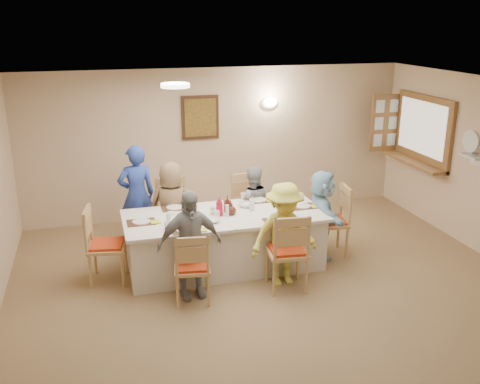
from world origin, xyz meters
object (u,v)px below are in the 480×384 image
object	(u,v)px
chair_left_end	(107,245)
diner_back_left	(172,208)
desk_fan	(473,146)
chair_right_end	(330,220)
chair_front_right	(287,250)
serving_hatch	(423,130)
chair_back_right	(250,208)
diner_right_end	(322,213)
diner_front_left	(190,244)
caregiver	(137,195)
condiment_ketchup	(219,206)
dining_table	(225,241)
chair_front_left	(192,266)
diner_front_right	(284,234)
diner_back_right	(252,205)
chair_back_left	(171,215)

from	to	relation	value
chair_left_end	diner_back_left	xyz separation A→B (m)	(0.95, 0.68, 0.17)
desk_fan	diner_back_left	distance (m)	4.33
desk_fan	chair_right_end	distance (m)	2.25
chair_front_right	diner_back_left	world-z (taller)	diner_back_left
serving_hatch	chair_left_end	world-z (taller)	serving_hatch
chair_back_right	chair_front_right	world-z (taller)	chair_front_right
desk_fan	diner_right_end	bearing A→B (deg)	171.00
diner_front_left	caregiver	world-z (taller)	caregiver
chair_back_right	condiment_ketchup	xyz separation A→B (m)	(-0.67, -0.82, 0.38)
serving_hatch	dining_table	xyz separation A→B (m)	(-3.63, -1.02, -1.12)
serving_hatch	condiment_ketchup	xyz separation A→B (m)	(-3.70, -1.04, -0.61)
chair_front_left	chair_front_right	world-z (taller)	chair_front_right
dining_table	condiment_ketchup	size ratio (longest dim) A/B	10.15
desk_fan	chair_back_right	world-z (taller)	desk_fan
condiment_ketchup	diner_right_end	bearing A→B (deg)	0.74
dining_table	diner_back_left	xyz separation A→B (m)	(-0.60, 0.68, 0.30)
desk_fan	chair_front_right	size ratio (longest dim) A/B	0.29
chair_left_end	chair_right_end	size ratio (longest dim) A/B	0.99
chair_front_right	chair_right_end	distance (m)	1.24
diner_front_right	caregiver	size ratio (longest dim) A/B	0.89
diner_back_left	diner_front_left	size ratio (longest dim) A/B	0.99
diner_front_left	diner_front_right	size ratio (longest dim) A/B	1.01
desk_fan	diner_front_left	distance (m)	4.23
chair_front_right	chair_right_end	world-z (taller)	chair_front_right
serving_hatch	diner_back_left	world-z (taller)	serving_hatch
diner_right_end	diner_front_right	bearing A→B (deg)	141.37
chair_right_end	diner_back_right	xyz separation A→B (m)	(-0.95, 0.68, 0.09)
desk_fan	diner_right_end	world-z (taller)	desk_fan
chair_back_right	chair_right_end	bearing A→B (deg)	-46.81
dining_table	chair_back_right	distance (m)	1.01
chair_front_left	diner_back_right	distance (m)	1.91
chair_back_right	chair_front_right	distance (m)	1.60
chair_front_right	chair_left_end	world-z (taller)	chair_front_right
dining_table	chair_front_right	xyz separation A→B (m)	(0.60, -0.80, 0.14)
chair_back_left	caregiver	bearing A→B (deg)	150.54
chair_front_left	diner_front_right	size ratio (longest dim) A/B	0.68
diner_front_left	diner_front_right	xyz separation A→B (m)	(1.20, 0.00, -0.01)
caregiver	desk_fan	bearing A→B (deg)	153.89
chair_left_end	diner_back_left	distance (m)	1.18
chair_back_right	caregiver	size ratio (longest dim) A/B	0.67
chair_front_right	diner_front_left	bearing A→B (deg)	0.78
dining_table	diner_back_left	distance (m)	0.95
diner_front_right	diner_back_right	bearing A→B (deg)	87.17
desk_fan	diner_back_left	size ratio (longest dim) A/B	0.22
diner_back_right	diner_front_left	world-z (taller)	diner_front_left
desk_fan	diner_right_end	xyz separation A→B (m)	(-2.10, 0.33, -0.92)
desk_fan	chair_back_right	size ratio (longest dim) A/B	0.30
desk_fan	dining_table	world-z (taller)	desk_fan
chair_front_left	dining_table	bearing A→B (deg)	-118.36
diner_right_end	diner_back_right	bearing A→B (deg)	62.03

